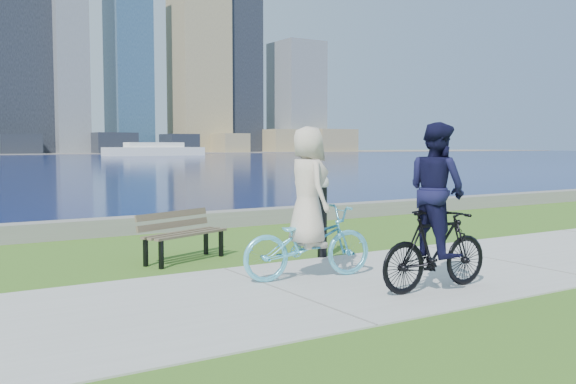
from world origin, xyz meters
The scene contains 8 objects.
ground centered at (0.00, 0.00, 0.00)m, with size 320.00×320.00×0.00m, color #356019.
concrete_path centered at (0.00, 0.00, 0.01)m, with size 80.00×3.50×0.02m, color #A4A49F.
seawall centered at (0.00, 6.20, 0.17)m, with size 90.00×0.50×0.35m, color slate.
ferry_far centered at (28.66, 93.76, 0.90)m, with size 16.02×4.58×2.17m.
park_bench centered at (-4.25, 2.76, 0.48)m, with size 1.59×1.05×0.78m.
bollard_lamp centered at (-2.21, 1.77, 0.77)m, with size 0.22×0.22×1.34m.
cyclist_woman centered at (-3.33, 0.52, 0.79)m, with size 0.92×1.95×2.07m.
cyclist_man centered at (-2.37, -0.92, 0.90)m, with size 0.64×1.70×2.09m.
Camera 1 is at (-8.13, -6.67, 1.84)m, focal length 40.00 mm.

